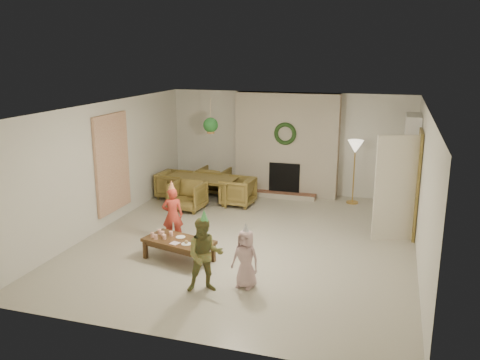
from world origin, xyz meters
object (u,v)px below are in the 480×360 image
at_px(dining_chair_far, 214,180).
at_px(dining_chair_left, 174,185).
at_px(dining_chair_right, 238,191).
at_px(dining_table, 202,189).
at_px(coffee_table_top, 179,241).
at_px(dining_chair_near, 188,196).
at_px(child_red, 173,215).
at_px(child_pink, 246,259).
at_px(child_plaid, 205,255).

relative_size(dining_chair_far, dining_chair_left, 1.00).
distance_m(dining_chair_left, dining_chair_right, 1.65).
bearing_deg(dining_chair_far, dining_chair_left, 45.00).
distance_m(dining_table, dining_chair_far, 0.74).
bearing_deg(dining_chair_right, coffee_table_top, 3.21).
relative_size(dining_table, dining_chair_near, 2.34).
relative_size(dining_chair_right, coffee_table_top, 0.60).
height_order(child_red, child_pink, child_red).
bearing_deg(dining_chair_far, child_plaid, 112.13).
xyz_separation_m(dining_table, child_red, (0.46, -2.63, 0.23)).
bearing_deg(child_pink, coffee_table_top, 168.33).
bearing_deg(dining_chair_right, child_red, -6.46).
height_order(dining_table, child_pink, child_pink).
bearing_deg(dining_chair_left, coffee_table_top, -150.82).
relative_size(dining_table, coffee_table_top, 1.40).
distance_m(dining_table, child_pink, 4.58).
bearing_deg(coffee_table_top, child_pink, -10.51).
height_order(dining_chair_right, child_red, child_red).
relative_size(dining_chair_left, child_plaid, 0.63).
bearing_deg(child_plaid, dining_chair_right, 77.73).
distance_m(dining_chair_left, child_plaid, 4.98).
distance_m(dining_chair_near, child_pink, 3.99).
bearing_deg(dining_table, dining_chair_right, 0.00).
xyz_separation_m(dining_chair_near, dining_chair_left, (-0.69, 0.78, 0.00)).
xyz_separation_m(coffee_table_top, child_pink, (1.37, -0.63, 0.11)).
bearing_deg(dining_chair_far, dining_table, 90.00).
height_order(dining_table, dining_chair_far, dining_chair_far).
distance_m(dining_chair_far, child_plaid, 5.29).
height_order(coffee_table_top, child_plaid, child_plaid).
bearing_deg(dining_chair_near, dining_chair_far, 90.00).
xyz_separation_m(dining_chair_near, child_pink, (2.31, -3.25, 0.13)).
relative_size(coffee_table_top, child_red, 1.13).
xyz_separation_m(dining_chair_right, child_red, (-0.45, -2.58, 0.20)).
relative_size(dining_chair_right, child_plaid, 0.63).
bearing_deg(child_pink, dining_chair_right, 121.91).
relative_size(dining_chair_near, coffee_table_top, 0.60).
xyz_separation_m(dining_chair_far, coffee_table_top, (0.85, -4.09, 0.01)).
bearing_deg(dining_table, child_pink, -56.80).
distance_m(coffee_table_top, child_pink, 1.51).
bearing_deg(child_pink, dining_chair_far, 128.16).
relative_size(dining_chair_far, child_red, 0.68).
height_order(child_plaid, child_pink, child_plaid).
xyz_separation_m(dining_chair_far, child_red, (0.42, -3.37, 0.20)).
bearing_deg(child_plaid, dining_chair_near, 93.42).
height_order(dining_chair_far, dining_chair_right, same).
xyz_separation_m(dining_chair_right, child_pink, (1.35, -3.92, 0.13)).
distance_m(dining_chair_right, child_pink, 4.15).
distance_m(dining_chair_left, child_pink, 5.02).
relative_size(dining_chair_near, dining_chair_left, 1.00).
relative_size(dining_chair_near, child_plaid, 0.63).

